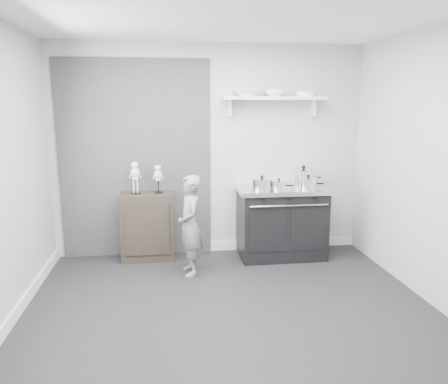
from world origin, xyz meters
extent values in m
plane|color=black|center=(0.00, 0.00, 0.00)|extent=(4.00, 4.00, 0.00)
cube|color=#A1A19F|center=(0.00, 1.80, 1.35)|extent=(4.00, 0.02, 2.70)
cube|color=#A1A19F|center=(0.00, -1.80, 1.35)|extent=(4.00, 0.02, 2.70)
cube|color=#A1A19F|center=(2.00, 0.00, 1.35)|extent=(0.02, 3.60, 2.70)
cube|color=silver|center=(0.00, 0.00, 2.70)|extent=(4.00, 3.60, 0.02)
cube|color=black|center=(-0.95, 1.79, 1.25)|extent=(1.90, 0.02, 2.50)
cube|color=silver|center=(1.00, 1.78, 0.06)|extent=(2.00, 0.03, 0.12)
cube|color=silver|center=(-1.98, 0.00, 0.06)|extent=(0.03, 3.60, 0.12)
cube|color=silver|center=(0.80, 1.67, 2.02)|extent=(1.30, 0.26, 0.04)
cube|color=silver|center=(0.25, 1.74, 1.90)|extent=(0.03, 0.12, 0.20)
cube|color=silver|center=(1.35, 1.74, 1.90)|extent=(0.03, 0.12, 0.20)
cube|color=black|center=(0.88, 1.48, 0.43)|extent=(1.07, 0.64, 0.86)
cube|color=silver|center=(0.88, 1.48, 0.89)|extent=(1.14, 0.69, 0.05)
cube|color=black|center=(0.63, 1.16, 0.45)|extent=(0.45, 0.02, 0.56)
cube|color=black|center=(1.14, 1.16, 0.45)|extent=(0.45, 0.02, 0.56)
cylinder|color=silver|center=(0.88, 1.13, 0.75)|extent=(0.97, 0.02, 0.02)
cylinder|color=black|center=(0.56, 1.14, 0.84)|extent=(0.04, 0.03, 0.04)
cylinder|color=black|center=(0.88, 1.14, 0.84)|extent=(0.04, 0.03, 0.04)
cylinder|color=black|center=(1.21, 1.14, 0.84)|extent=(0.04, 0.03, 0.04)
cube|color=black|center=(-0.82, 1.61, 0.43)|extent=(0.66, 0.38, 0.85)
imported|color=slate|center=(-0.31, 1.02, 0.58)|extent=(0.33, 0.46, 1.16)
cylinder|color=silver|center=(0.59, 1.35, 0.97)|extent=(0.24, 0.24, 0.12)
cylinder|color=silver|center=(0.59, 1.35, 1.04)|extent=(0.25, 0.25, 0.02)
sphere|color=black|center=(0.59, 1.35, 1.07)|extent=(0.04, 0.04, 0.04)
cylinder|color=black|center=(0.75, 1.35, 0.97)|extent=(0.10, 0.02, 0.02)
cylinder|color=silver|center=(1.20, 1.59, 1.01)|extent=(0.29, 0.29, 0.19)
cylinder|color=silver|center=(1.20, 1.59, 1.11)|extent=(0.30, 0.30, 0.02)
sphere|color=black|center=(1.20, 1.59, 1.14)|extent=(0.05, 0.05, 0.05)
cylinder|color=black|center=(1.38, 1.59, 1.01)|extent=(0.10, 0.02, 0.02)
cylinder|color=silver|center=(1.17, 1.31, 0.98)|extent=(0.22, 0.22, 0.13)
cylinder|color=silver|center=(1.17, 1.31, 1.05)|extent=(0.22, 0.22, 0.02)
sphere|color=black|center=(1.17, 1.31, 1.08)|extent=(0.04, 0.04, 0.04)
cylinder|color=black|center=(1.32, 1.31, 0.98)|extent=(0.10, 0.02, 0.02)
cylinder|color=silver|center=(0.80, 1.31, 0.96)|extent=(0.18, 0.18, 0.10)
cylinder|color=silver|center=(0.80, 1.31, 1.02)|extent=(0.18, 0.18, 0.02)
sphere|color=black|center=(0.80, 1.31, 1.04)|extent=(0.03, 0.03, 0.03)
cylinder|color=black|center=(0.93, 1.31, 0.96)|extent=(0.10, 0.02, 0.02)
imported|color=white|center=(0.45, 1.67, 2.08)|extent=(0.32, 0.32, 0.08)
imported|color=white|center=(0.81, 1.67, 2.08)|extent=(0.27, 0.27, 0.08)
cylinder|color=white|center=(1.21, 1.67, 2.07)|extent=(0.24, 0.24, 0.06)
camera|label=1|loc=(-0.58, -3.81, 1.97)|focal=35.00mm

